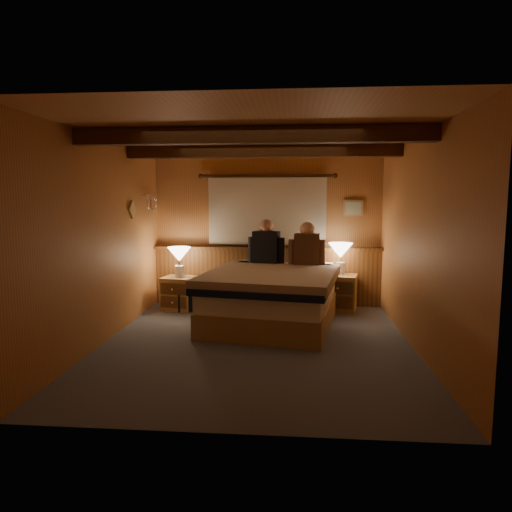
# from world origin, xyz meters

# --- Properties ---
(floor) EXTENTS (4.20, 4.20, 0.00)m
(floor) POSITION_xyz_m (0.00, 0.00, 0.00)
(floor) COLOR #484C56
(floor) RESTS_ON ground
(ceiling) EXTENTS (4.20, 4.20, 0.00)m
(ceiling) POSITION_xyz_m (0.00, 0.00, 2.40)
(ceiling) COLOR #BD7F46
(ceiling) RESTS_ON wall_back
(wall_back) EXTENTS (3.60, 0.00, 3.60)m
(wall_back) POSITION_xyz_m (0.00, 2.10, 1.20)
(wall_back) COLOR #B57940
(wall_back) RESTS_ON floor
(wall_left) EXTENTS (0.00, 4.20, 4.20)m
(wall_left) POSITION_xyz_m (-1.80, 0.00, 1.20)
(wall_left) COLOR #B57940
(wall_left) RESTS_ON floor
(wall_right) EXTENTS (0.00, 4.20, 4.20)m
(wall_right) POSITION_xyz_m (1.80, 0.00, 1.20)
(wall_right) COLOR #B57940
(wall_right) RESTS_ON floor
(wall_front) EXTENTS (3.60, 0.00, 3.60)m
(wall_front) POSITION_xyz_m (0.00, -2.10, 1.20)
(wall_front) COLOR #B57940
(wall_front) RESTS_ON floor
(wainscot) EXTENTS (3.60, 0.23, 0.94)m
(wainscot) POSITION_xyz_m (0.00, 2.04, 0.49)
(wainscot) COLOR brown
(wainscot) RESTS_ON wall_back
(curtain_window) EXTENTS (2.18, 0.09, 1.11)m
(curtain_window) POSITION_xyz_m (0.00, 2.03, 1.52)
(curtain_window) COLOR #492712
(curtain_window) RESTS_ON wall_back
(ceiling_beams) EXTENTS (3.60, 1.65, 0.16)m
(ceiling_beams) POSITION_xyz_m (0.00, 0.15, 2.31)
(ceiling_beams) COLOR #492712
(ceiling_beams) RESTS_ON ceiling
(coat_rail) EXTENTS (0.05, 0.55, 0.24)m
(coat_rail) POSITION_xyz_m (-1.72, 1.58, 1.67)
(coat_rail) COLOR silver
(coat_rail) RESTS_ON wall_left
(framed_print) EXTENTS (0.30, 0.04, 0.25)m
(framed_print) POSITION_xyz_m (1.35, 2.08, 1.55)
(framed_print) COLOR tan
(framed_print) RESTS_ON wall_back
(bed) EXTENTS (1.96, 2.38, 0.73)m
(bed) POSITION_xyz_m (0.15, 0.92, 0.38)
(bed) COLOR #AE7B4A
(bed) RESTS_ON floor
(nightstand_left) EXTENTS (0.53, 0.49, 0.50)m
(nightstand_left) POSITION_xyz_m (-1.33, 1.59, 0.25)
(nightstand_left) COLOR #AE7B4A
(nightstand_left) RESTS_ON floor
(nightstand_right) EXTENTS (0.58, 0.54, 0.55)m
(nightstand_right) POSITION_xyz_m (1.13, 1.75, 0.27)
(nightstand_right) COLOR #AE7B4A
(nightstand_right) RESTS_ON floor
(lamp_left) EXTENTS (0.35, 0.35, 0.46)m
(lamp_left) POSITION_xyz_m (-1.31, 1.58, 0.83)
(lamp_left) COLOR white
(lamp_left) RESTS_ON nightstand_left
(lamp_right) EXTENTS (0.37, 0.37, 0.48)m
(lamp_right) POSITION_xyz_m (1.14, 1.80, 0.88)
(lamp_right) COLOR white
(lamp_right) RESTS_ON nightstand_right
(person_left) EXTENTS (0.56, 0.30, 0.69)m
(person_left) POSITION_xyz_m (0.01, 1.68, 1.00)
(person_left) COLOR black
(person_left) RESTS_ON bed
(person_right) EXTENTS (0.54, 0.24, 0.66)m
(person_right) POSITION_xyz_m (0.62, 1.55, 0.99)
(person_right) COLOR #482C1D
(person_right) RESTS_ON bed
(duffel_bag) EXTENTS (0.49, 0.34, 0.33)m
(duffel_bag) POSITION_xyz_m (-1.09, 1.54, 0.14)
(duffel_bag) COLOR black
(duffel_bag) RESTS_ON floor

